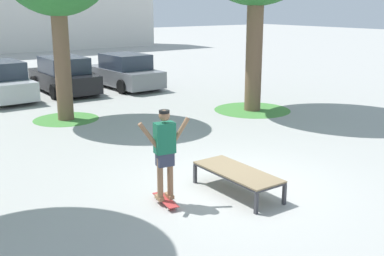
# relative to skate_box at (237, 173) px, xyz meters

# --- Properties ---
(ground_plane) EXTENTS (120.00, 120.00, 0.00)m
(ground_plane) POSITION_rel_skate_box_xyz_m (0.23, 0.37, -0.41)
(ground_plane) COLOR #A8A8A3
(skate_box) EXTENTS (0.78, 1.91, 0.46)m
(skate_box) POSITION_rel_skate_box_xyz_m (0.00, 0.00, 0.00)
(skate_box) COLOR #38383D
(skate_box) RESTS_ON ground
(skateboard) EXTENTS (0.33, 0.82, 0.09)m
(skateboard) POSITION_rel_skate_box_xyz_m (-1.42, 0.38, -0.34)
(skateboard) COLOR #B23333
(skateboard) RESTS_ON ground
(skater) EXTENTS (1.00, 0.33, 1.69)m
(skater) POSITION_rel_skate_box_xyz_m (-1.42, 0.38, 0.66)
(skater) COLOR #8E6647
(skater) RESTS_ON skateboard
(grass_patch_near_right) EXTENTS (2.66, 2.66, 0.01)m
(grass_patch_near_right) POSITION_rel_skate_box_xyz_m (5.42, 5.36, -0.41)
(grass_patch_near_right) COLOR #47893D
(grass_patch_near_right) RESTS_ON ground
(grass_patch_mid_back) EXTENTS (2.08, 2.08, 0.01)m
(grass_patch_mid_back) POSITION_rel_skate_box_xyz_m (-0.39, 7.87, -0.41)
(grass_patch_mid_back) COLOR #47893D
(grass_patch_mid_back) RESTS_ON ground
(car_black) EXTENTS (2.00, 4.24, 1.50)m
(car_black) POSITION_rel_skate_box_xyz_m (1.38, 12.52, 0.28)
(car_black) COLOR black
(car_black) RESTS_ON ground
(car_grey) EXTENTS (2.02, 4.25, 1.50)m
(car_grey) POSITION_rel_skate_box_xyz_m (4.01, 12.09, 0.28)
(car_grey) COLOR slate
(car_grey) RESTS_ON ground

